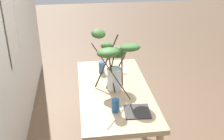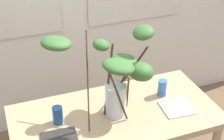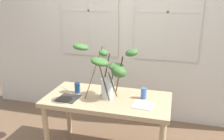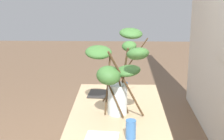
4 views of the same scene
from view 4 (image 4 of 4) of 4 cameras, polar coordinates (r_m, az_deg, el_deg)
dining_table at (r=2.51m, az=0.93°, el=-9.33°), size 1.41×0.70×0.73m
vase_with_branches at (r=2.37m, az=1.10°, el=-0.15°), size 0.81×0.49×0.60m
drinking_glass_blue_left at (r=2.82m, az=1.99°, el=-3.33°), size 0.07×0.07×0.12m
drinking_glass_blue_right at (r=2.09m, az=3.26°, el=-10.15°), size 0.06×0.06×0.12m
plate_square_left at (r=2.87m, az=-1.81°, el=-4.12°), size 0.24×0.24×0.01m
plate_square_right at (r=2.10m, az=-1.80°, el=-11.76°), size 0.22×0.22×0.01m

